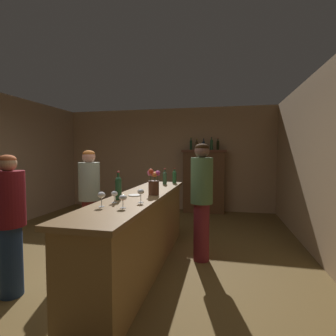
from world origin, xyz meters
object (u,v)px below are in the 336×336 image
(wine_bottle_chardonnay, at_px, (174,176))
(display_bottle_midright, at_px, (212,144))
(display_bottle_center, at_px, (204,145))
(flower_arrangement, at_px, (154,183))
(display_bottle_midleft, at_px, (197,145))
(display_cabinet, at_px, (204,180))
(bartender, at_px, (202,195))
(bar_counter, at_px, (140,231))
(wine_glass_spare, at_px, (141,192))
(wine_bottle_rose, at_px, (118,187))
(cheese_plate, at_px, (135,195))
(wine_glass_rear, at_px, (101,195))
(wine_glass_mid, at_px, (123,198))
(display_bottle_left, at_px, (191,144))
(wine_bottle_syrah, at_px, (165,177))
(display_bottle_right, at_px, (218,145))
(patron_tall, at_px, (89,196))
(wine_glass_front, at_px, (114,194))
(patron_in_navy, at_px, (9,219))

(wine_bottle_chardonnay, bearing_deg, display_bottle_midright, 74.74)
(display_bottle_center, bearing_deg, flower_arrangement, -96.59)
(display_bottle_midleft, bearing_deg, display_cabinet, -0.00)
(bartender, bearing_deg, display_bottle_midright, -85.85)
(bar_counter, distance_m, wine_glass_spare, 0.81)
(wine_bottle_rose, height_order, bartender, bartender)
(display_bottle_center, xyz_separation_m, display_bottle_midright, (0.20, 0.00, 0.02))
(cheese_plate, relative_size, display_bottle_midright, 0.50)
(wine_glass_rear, bearing_deg, bartender, 53.54)
(wine_glass_mid, height_order, wine_glass_spare, wine_glass_spare)
(display_bottle_left, bearing_deg, wine_bottle_syrah, -94.39)
(wine_glass_rear, relative_size, display_bottle_left, 0.45)
(wine_glass_rear, height_order, display_bottle_midright, display_bottle_midright)
(display_bottle_right, xyz_separation_m, bartender, (-0.16, -3.00, -0.82))
(wine_bottle_rose, distance_m, display_bottle_center, 3.93)
(cheese_plate, xyz_separation_m, display_bottle_left, (0.28, 3.53, 0.77))
(wine_glass_rear, distance_m, display_bottle_left, 4.30)
(display_bottle_midright, bearing_deg, patron_tall, -119.46)
(wine_glass_front, xyz_separation_m, display_bottle_left, (0.35, 4.01, 0.68))
(bar_counter, relative_size, wine_glass_front, 23.65)
(bar_counter, relative_size, display_cabinet, 1.90)
(display_bottle_center, height_order, bartender, display_bottle_center)
(display_bottle_midleft, relative_size, display_bottle_midright, 0.88)
(display_cabinet, height_order, cheese_plate, display_cabinet)
(wine_bottle_rose, distance_m, bartender, 1.24)
(wine_glass_rear, bearing_deg, patron_in_navy, -173.88)
(wine_bottle_syrah, distance_m, display_bottle_midright, 2.47)
(cheese_plate, height_order, bartender, bartender)
(patron_in_navy, bearing_deg, patron_tall, 49.19)
(wine_glass_rear, bearing_deg, bar_counter, 80.09)
(wine_bottle_rose, xyz_separation_m, display_bottle_midleft, (0.53, 3.82, 0.61))
(wine_glass_mid, xyz_separation_m, display_bottle_midright, (0.68, 4.24, 0.68))
(wine_glass_front, height_order, wine_glass_spare, wine_glass_spare)
(flower_arrangement, bearing_deg, cheese_plate, -149.72)
(bar_counter, height_order, wine_glass_front, wine_glass_front)
(display_bottle_right, bearing_deg, wine_bottle_rose, -105.56)
(wine_glass_front, bearing_deg, wine_bottle_chardonnay, 81.00)
(bartender, bearing_deg, patron_in_navy, 39.01)
(wine_bottle_rose, relative_size, display_bottle_right, 1.10)
(display_bottle_midright, bearing_deg, wine_glass_spare, -98.52)
(wine_bottle_syrah, bearing_deg, display_bottle_center, 77.58)
(wine_bottle_chardonnay, bearing_deg, patron_tall, -140.00)
(wine_bottle_rose, relative_size, display_bottle_midleft, 1.16)
(wine_bottle_rose, bearing_deg, display_bottle_right, 74.44)
(flower_arrangement, relative_size, patron_in_navy, 0.23)
(display_cabinet, bearing_deg, patron_in_navy, -111.86)
(bar_counter, bearing_deg, patron_in_navy, -141.66)
(wine_glass_rear, height_order, display_bottle_right, display_bottle_right)
(bar_counter, height_order, display_bottle_right, display_bottle_right)
(wine_bottle_syrah, relative_size, flower_arrangement, 0.81)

